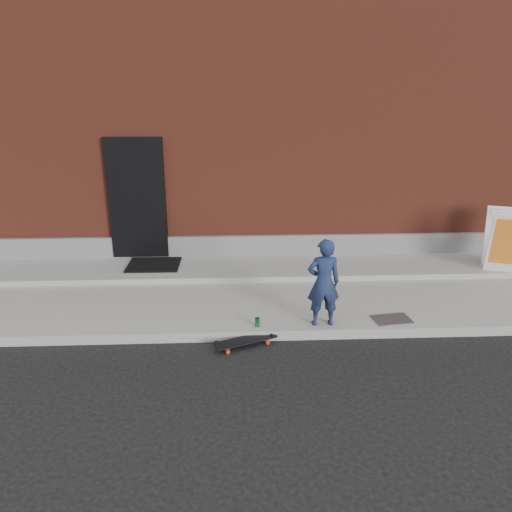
{
  "coord_description": "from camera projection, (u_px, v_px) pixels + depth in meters",
  "views": [
    {
      "loc": [
        -0.79,
        -6.23,
        3.47
      ],
      "look_at": [
        -0.48,
        0.8,
        1.0
      ],
      "focal_mm": 35.0,
      "sensor_mm": 36.0,
      "label": 1
    }
  ],
  "objects": [
    {
      "name": "ground",
      "position": [
        293.0,
        340.0,
        7.05
      ],
      "size": [
        80.0,
        80.0,
        0.0
      ],
      "primitive_type": "plane",
      "color": "black",
      "rests_on": "ground"
    },
    {
      "name": "skateboard",
      "position": [
        245.0,
        341.0,
        6.88
      ],
      "size": [
        0.88,
        0.54,
        0.1
      ],
      "color": "red",
      "rests_on": "ground"
    },
    {
      "name": "utility_plate",
      "position": [
        392.0,
        319.0,
        7.33
      ],
      "size": [
        0.59,
        0.42,
        0.02
      ],
      "primitive_type": "cube",
      "rotation": [
        0.0,
        0.0,
        0.14
      ],
      "color": "#56565B",
      "rests_on": "sidewalk"
    },
    {
      "name": "building",
      "position": [
        264.0,
        121.0,
        12.82
      ],
      "size": [
        20.0,
        8.1,
        5.0
      ],
      "color": "maroon",
      "rests_on": "ground"
    },
    {
      "name": "sidewalk",
      "position": [
        283.0,
        293.0,
        8.44
      ],
      "size": [
        20.0,
        3.0,
        0.15
      ],
      "primitive_type": "cube",
      "color": "gray",
      "rests_on": "ground"
    },
    {
      "name": "apron",
      "position": [
        278.0,
        267.0,
        9.25
      ],
      "size": [
        20.0,
        1.2,
        0.1
      ],
      "primitive_type": "cube",
      "color": "gray",
      "rests_on": "sidewalk"
    },
    {
      "name": "child",
      "position": [
        324.0,
        283.0,
        7.0
      ],
      "size": [
        0.48,
        0.33,
        1.29
      ],
      "primitive_type": "imported",
      "rotation": [
        0.0,
        0.0,
        3.19
      ],
      "color": "#192648",
      "rests_on": "sidewalk"
    },
    {
      "name": "pizza_sign",
      "position": [
        507.0,
        241.0,
        8.82
      ],
      "size": [
        0.88,
        0.96,
        1.1
      ],
      "color": "silver",
      "rests_on": "apron"
    },
    {
      "name": "soda_can",
      "position": [
        257.0,
        322.0,
        7.11
      ],
      "size": [
        0.08,
        0.08,
        0.13
      ],
      "primitive_type": "cylinder",
      "rotation": [
        0.0,
        0.0,
        0.17
      ],
      "color": "#1B883E",
      "rests_on": "sidewalk"
    },
    {
      "name": "doormat",
      "position": [
        154.0,
        265.0,
        9.21
      ],
      "size": [
        0.95,
        0.78,
        0.03
      ],
      "primitive_type": "cube",
      "rotation": [
        0.0,
        0.0,
        -0.01
      ],
      "color": "black",
      "rests_on": "apron"
    }
  ]
}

